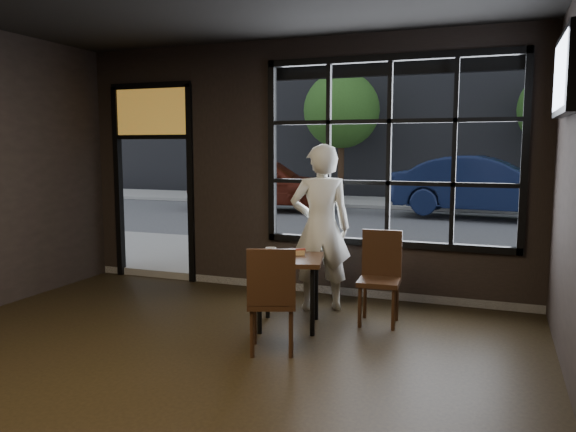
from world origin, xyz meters
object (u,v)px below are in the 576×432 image
at_px(cafe_table, 289,292).
at_px(man, 321,228).
at_px(navy_car, 485,186).
at_px(chair_near, 272,298).

xyz_separation_m(cafe_table, man, (0.12, 0.73, 0.58)).
bearing_deg(navy_car, man, 175.23).
bearing_deg(chair_near, cafe_table, -101.86).
xyz_separation_m(man, navy_car, (1.58, 9.24, -0.08)).
height_order(cafe_table, navy_car, navy_car).
bearing_deg(man, chair_near, 66.01).
height_order(chair_near, man, man).
height_order(chair_near, navy_car, navy_car).
distance_m(cafe_table, chair_near, 0.73).
bearing_deg(chair_near, man, -110.59).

